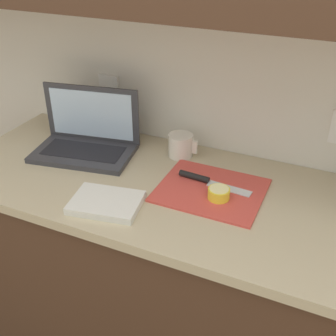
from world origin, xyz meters
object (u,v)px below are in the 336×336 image
at_px(lemon_half_cut, 219,193).
at_px(cutting_board, 211,190).
at_px(knife, 202,179).
at_px(laptop, 87,137).
at_px(measuring_cup, 181,145).

bearing_deg(lemon_half_cut, cutting_board, 135.16).
height_order(knife, lemon_half_cut, lemon_half_cut).
relative_size(laptop, lemon_half_cut, 5.80).
bearing_deg(measuring_cup, laptop, -162.62).
xyz_separation_m(cutting_board, lemon_half_cut, (0.04, -0.04, 0.02)).
height_order(lemon_half_cut, measuring_cup, measuring_cup).
distance_m(knife, lemon_half_cut, 0.11).
xyz_separation_m(laptop, lemon_half_cut, (0.58, -0.12, -0.03)).
bearing_deg(laptop, cutting_board, -18.09).
height_order(cutting_board, knife, knife).
relative_size(cutting_board, measuring_cup, 3.04).
distance_m(cutting_board, lemon_half_cut, 0.06).
xyz_separation_m(laptop, measuring_cup, (0.35, 0.11, -0.01)).
height_order(laptop, knife, laptop).
relative_size(laptop, cutting_board, 1.19).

